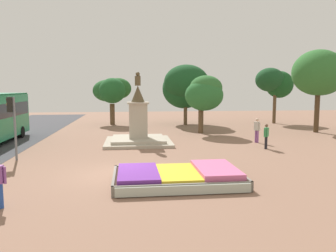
# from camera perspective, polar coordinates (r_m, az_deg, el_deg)

# --- Properties ---
(ground_plane) EXTENTS (79.86, 79.86, 0.00)m
(ground_plane) POSITION_cam_1_polar(r_m,az_deg,el_deg) (15.06, -8.70, -8.36)
(ground_plane) COLOR #8C6651
(flower_planter) EXTENTS (5.26, 3.36, 0.62)m
(flower_planter) POSITION_cam_1_polar(r_m,az_deg,el_deg) (13.55, 1.96, -8.82)
(flower_planter) COLOR #38281C
(flower_planter) RESTS_ON ground_plane
(statue_monument) EXTENTS (4.62, 4.62, 5.00)m
(statue_monument) POSITION_cam_1_polar(r_m,az_deg,el_deg) (23.14, -5.21, -0.54)
(statue_monument) COLOR #B3A994
(statue_monument) RESTS_ON ground_plane
(traffic_light_mid_block) EXTENTS (0.42, 0.31, 3.41)m
(traffic_light_mid_block) POSITION_cam_1_polar(r_m,az_deg,el_deg) (19.25, -25.50, 1.57)
(traffic_light_mid_block) COLOR slate
(traffic_light_mid_block) RESTS_ON ground_plane
(pedestrian_with_handbag) EXTENTS (0.41, 0.46, 1.60)m
(pedestrian_with_handbag) POSITION_cam_1_polar(r_m,az_deg,el_deg) (21.82, 16.74, -1.45)
(pedestrian_with_handbag) COLOR black
(pedestrian_with_handbag) RESTS_ON ground_plane
(pedestrian_crossing_plaza) EXTENTS (0.37, 0.52, 1.75)m
(pedestrian_crossing_plaza) POSITION_cam_1_polar(r_m,az_deg,el_deg) (24.15, 15.24, -0.42)
(pedestrian_crossing_plaza) COLOR #8C4C99
(pedestrian_crossing_plaza) RESTS_ON ground_plane
(park_tree_far_left) EXTENTS (4.13, 4.10, 4.96)m
(park_tree_far_left) POSITION_cam_1_polar(r_m,az_deg,el_deg) (35.51, -9.72, 6.14)
(park_tree_far_left) COLOR brown
(park_tree_far_left) RESTS_ON ground_plane
(park_tree_behind_statue) EXTENTS (4.94, 5.84, 6.32)m
(park_tree_behind_statue) POSITION_cam_1_polar(r_m,az_deg,el_deg) (35.25, 3.21, 6.95)
(park_tree_behind_statue) COLOR brown
(park_tree_behind_statue) RESTS_ON ground_plane
(park_tree_far_right) EXTENTS (4.85, 5.03, 7.20)m
(park_tree_far_right) POSITION_cam_1_polar(r_m,az_deg,el_deg) (31.98, 24.81, 8.14)
(park_tree_far_right) COLOR #4C3823
(park_tree_far_right) RESTS_ON ground_plane
(park_tree_street_side) EXTENTS (3.24, 3.49, 4.95)m
(park_tree_street_side) POSITION_cam_1_polar(r_m,az_deg,el_deg) (28.09, 6.40, 5.78)
(park_tree_street_side) COLOR brown
(park_tree_street_side) RESTS_ON ground_plane
(park_tree_mid_canopy) EXTENTS (4.29, 3.08, 6.10)m
(park_tree_mid_canopy) POSITION_cam_1_polar(r_m,az_deg,el_deg) (38.31, 18.10, 7.23)
(park_tree_mid_canopy) COLOR brown
(park_tree_mid_canopy) RESTS_ON ground_plane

